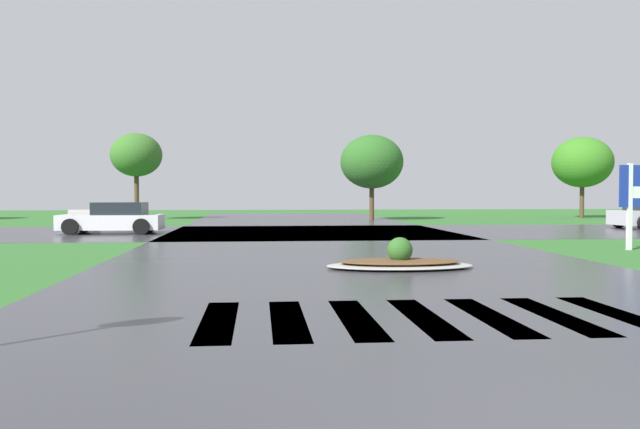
# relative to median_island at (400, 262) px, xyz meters

# --- Properties ---
(asphalt_roadway) EXTENTS (11.71, 80.00, 0.01)m
(asphalt_roadway) POSITION_rel_median_island_xyz_m (-0.90, -0.67, -0.13)
(asphalt_roadway) COLOR #35353A
(asphalt_roadway) RESTS_ON ground
(asphalt_cross_road) EXTENTS (90.00, 10.54, 0.01)m
(asphalt_cross_road) POSITION_rel_median_island_xyz_m (-0.90, 13.50, -0.13)
(asphalt_cross_road) COLOR #35353A
(asphalt_cross_road) RESTS_ON ground
(crosswalk_stripes) EXTENTS (5.85, 2.89, 0.01)m
(crosswalk_stripes) POSITION_rel_median_island_xyz_m (-0.90, -5.72, -0.13)
(crosswalk_stripes) COLOR white
(crosswalk_stripes) RESTS_ON ground
(median_island) EXTENTS (3.24, 1.69, 0.68)m
(median_island) POSITION_rel_median_island_xyz_m (0.00, 0.00, 0.00)
(median_island) COLOR #9E9B93
(median_island) RESTS_ON ground
(car_silver_hatch) EXTENTS (4.04, 2.10, 1.26)m
(car_silver_hatch) POSITION_rel_median_island_xyz_m (-8.90, 13.20, 0.46)
(car_silver_hatch) COLOR silver
(car_silver_hatch) RESTS_ON ground
(drainage_pipe_stack) EXTENTS (1.46, 1.11, 0.89)m
(drainage_pipe_stack) POSITION_rel_median_island_xyz_m (-10.84, 16.33, 0.31)
(drainage_pipe_stack) COLOR #9E9B93
(drainage_pipe_stack) RESTS_ON ground
(background_treeline) EXTENTS (45.24, 5.60, 5.53)m
(background_treeline) POSITION_rel_median_island_xyz_m (-1.79, 26.44, 3.56)
(background_treeline) COLOR #4C3823
(background_treeline) RESTS_ON ground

